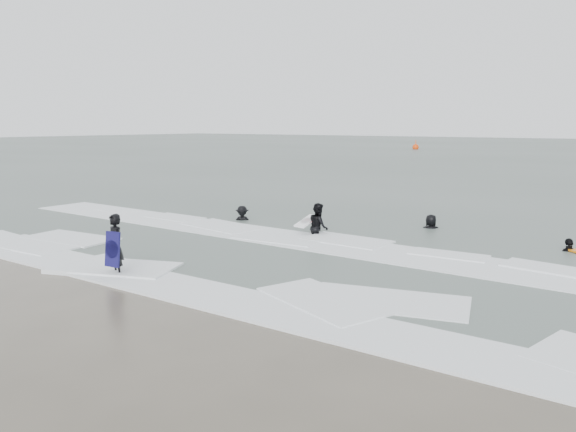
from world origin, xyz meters
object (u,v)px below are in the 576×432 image
Objects in this scene: surfer_breaker at (242,222)px; surfer_wading at (318,236)px; surfer_centre at (117,276)px; surfer_right_near at (569,253)px; buoy at (416,147)px; surfer_right_far at (431,229)px.

surfer_wading is at bearing -47.28° from surfer_breaker.
surfer_centre reaches higher than surfer_right_near.
surfer_wading is 1.17× the size of surfer_breaker.
buoy is at bearing -107.81° from surfer_right_near.
surfer_wading is 4.77m from surfer_right_far.
surfer_centre is 0.98× the size of surfer_wading.
surfer_centre is 1.07× the size of buoy.
surfer_right_near is at bearing -30.14° from surfer_breaker.
surfer_right_far reaches higher than surfer_breaker.
surfer_centre is 1.15× the size of surfer_breaker.
surfer_centre is 80.11m from buoy.
surfer_right_near is at bearing 60.64° from surfer_centre.
surfer_right_far reaches higher than surfer_right_near.
surfer_centre is at bearing 37.77° from surfer_right_far.
surfer_wading is 4.42m from surfer_breaker.
buoy is at bearing -25.25° from surfer_wading.
surfer_centre is at bearing 2.51° from surfer_right_near.
surfer_breaker is at bearing -72.66° from buoy.
surfer_breaker is 0.93× the size of buoy.
surfer_right_near is 0.99× the size of buoy.
surfer_right_far is (7.31, 3.06, 0.00)m from surfer_breaker.
surfer_wading is at bearing 92.69° from surfer_centre.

